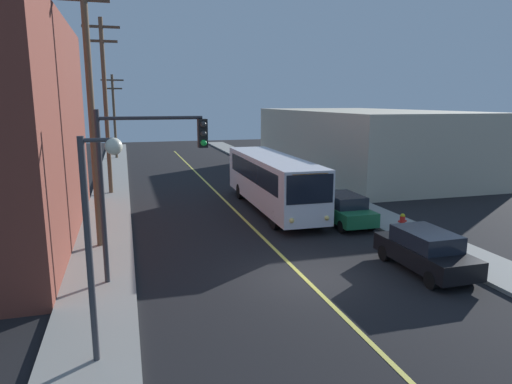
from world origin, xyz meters
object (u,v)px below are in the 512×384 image
at_px(parked_car_black, 425,250).
at_px(utility_pole_far, 114,112).
at_px(traffic_signal_left_corner, 147,163).
at_px(city_bus, 272,180).
at_px(utility_pole_near, 90,97).
at_px(fire_hydrant, 402,221).
at_px(utility_pole_mid, 105,100).
at_px(street_lamp_left, 97,218).
at_px(parked_car_green, 343,209).
at_px(parked_car_white, 287,182).

distance_m(parked_car_black, utility_pole_far, 41.25).
bearing_deg(traffic_signal_left_corner, parked_car_black, -10.56).
bearing_deg(city_bus, utility_pole_near, -152.60).
bearing_deg(fire_hydrant, utility_pole_mid, 135.44).
height_order(parked_car_black, traffic_signal_left_corner, traffic_signal_left_corner).
bearing_deg(street_lamp_left, utility_pole_mid, 91.01).
xyz_separation_m(parked_car_green, utility_pole_far, (-11.86, 32.23, 4.33)).
distance_m(parked_car_white, street_lamp_left, 22.13).
distance_m(traffic_signal_left_corner, street_lamp_left, 5.33).
distance_m(parked_car_black, fire_hydrant, 5.27).
relative_size(parked_car_green, fire_hydrant, 5.25).
relative_size(utility_pole_mid, traffic_signal_left_corner, 1.93).
xyz_separation_m(city_bus, utility_pole_near, (-9.58, -4.97, 4.74)).
bearing_deg(city_bus, parked_car_green, -58.79).
relative_size(city_bus, traffic_signal_left_corner, 2.03).
distance_m(city_bus, fire_hydrant, 8.12).
distance_m(utility_pole_near, utility_pole_far, 32.97).
bearing_deg(city_bus, parked_car_white, 59.08).
xyz_separation_m(parked_car_green, utility_pole_mid, (-11.99, 11.56, 5.64)).
distance_m(parked_car_green, parked_car_white, 8.37).
xyz_separation_m(city_bus, fire_hydrant, (4.65, -6.54, -1.23)).
distance_m(parked_car_white, utility_pole_far, 26.95).
bearing_deg(utility_pole_mid, parked_car_green, -43.95).
height_order(parked_car_black, parked_car_white, same).
xyz_separation_m(parked_car_green, fire_hydrant, (2.08, -2.29, -0.26)).
bearing_deg(city_bus, fire_hydrant, -54.59).
relative_size(utility_pole_mid, fire_hydrant, 13.82).
bearing_deg(utility_pole_mid, traffic_signal_left_corner, -83.87).
relative_size(city_bus, utility_pole_far, 1.34).
xyz_separation_m(city_bus, parked_car_white, (2.47, 4.12, -0.98)).
xyz_separation_m(utility_pole_mid, street_lamp_left, (0.38, -21.87, -2.74)).
relative_size(utility_pole_near, street_lamp_left, 2.14).
bearing_deg(fire_hydrant, parked_car_black, -114.54).
distance_m(parked_car_black, utility_pole_mid, 22.81).
relative_size(street_lamp_left, fire_hydrant, 6.55).
xyz_separation_m(parked_car_green, street_lamp_left, (-11.60, -10.31, 2.90)).
bearing_deg(traffic_signal_left_corner, street_lamp_left, -105.49).
bearing_deg(fire_hydrant, utility_pole_far, 111.99).
bearing_deg(utility_pole_near, parked_car_green, 3.37).
bearing_deg(utility_pole_mid, city_bus, -37.82).
bearing_deg(utility_pole_near, city_bus, 27.40).
bearing_deg(traffic_signal_left_corner, utility_pole_near, 113.67).
bearing_deg(parked_car_green, parked_car_black, -90.90).
height_order(parked_car_white, utility_pole_near, utility_pole_near).
bearing_deg(parked_car_black, fire_hydrant, 65.46).
distance_m(utility_pole_far, street_lamp_left, 42.56).
bearing_deg(utility_pole_mid, utility_pole_near, -90.78).
height_order(utility_pole_mid, traffic_signal_left_corner, utility_pole_mid).
distance_m(city_bus, parked_car_green, 5.06).
bearing_deg(parked_car_white, street_lamp_left, -121.60).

